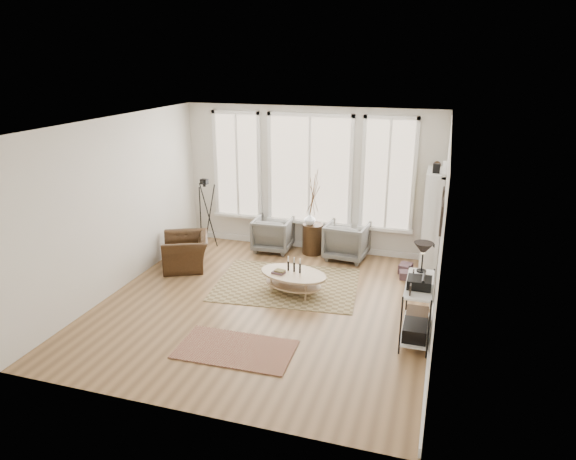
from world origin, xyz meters
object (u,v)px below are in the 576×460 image
(bookcase, at_px, (432,222))
(armchair_right, at_px, (347,241))
(coffee_table, at_px, (293,277))
(low_shelf, at_px, (418,304))
(armchair_left, at_px, (273,234))
(accent_chair, at_px, (186,252))
(side_table, at_px, (313,214))

(bookcase, bearing_deg, armchair_right, 174.07)
(coffee_table, relative_size, armchair_right, 1.60)
(bookcase, bearing_deg, low_shelf, -91.28)
(low_shelf, height_order, coffee_table, low_shelf)
(low_shelf, xyz_separation_m, armchair_right, (-1.52, 2.68, -0.14))
(coffee_table, distance_m, armchair_left, 2.08)
(coffee_table, relative_size, accent_chair, 1.36)
(armchair_right, distance_m, accent_chair, 3.12)
(bookcase, height_order, coffee_table, bookcase)
(coffee_table, bearing_deg, low_shelf, -22.11)
(armchair_left, bearing_deg, side_table, -177.94)
(low_shelf, distance_m, coffee_table, 2.25)
(coffee_table, bearing_deg, side_table, 94.46)
(bookcase, distance_m, armchair_right, 1.69)
(bookcase, distance_m, coffee_table, 2.79)
(armchair_left, height_order, accent_chair, armchair_left)
(coffee_table, xyz_separation_m, accent_chair, (-2.25, 0.50, 0.02))
(bookcase, xyz_separation_m, armchair_right, (-1.57, 0.16, -0.59))
(bookcase, bearing_deg, armchair_left, 177.02)
(armchair_right, height_order, side_table, side_table)
(bookcase, relative_size, coffee_table, 1.60)
(armchair_left, bearing_deg, low_shelf, 136.27)
(coffee_table, bearing_deg, accent_chair, 167.44)
(coffee_table, relative_size, side_table, 0.75)
(low_shelf, relative_size, armchair_right, 1.62)
(side_table, relative_size, accent_chair, 1.82)
(armchair_right, bearing_deg, low_shelf, 125.16)
(armchair_left, height_order, armchair_right, armchair_right)
(armchair_right, bearing_deg, accent_chair, 31.09)
(armchair_right, xyz_separation_m, accent_chair, (-2.82, -1.34, -0.06))
(low_shelf, height_order, armchair_left, low_shelf)
(bookcase, bearing_deg, side_table, 174.37)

